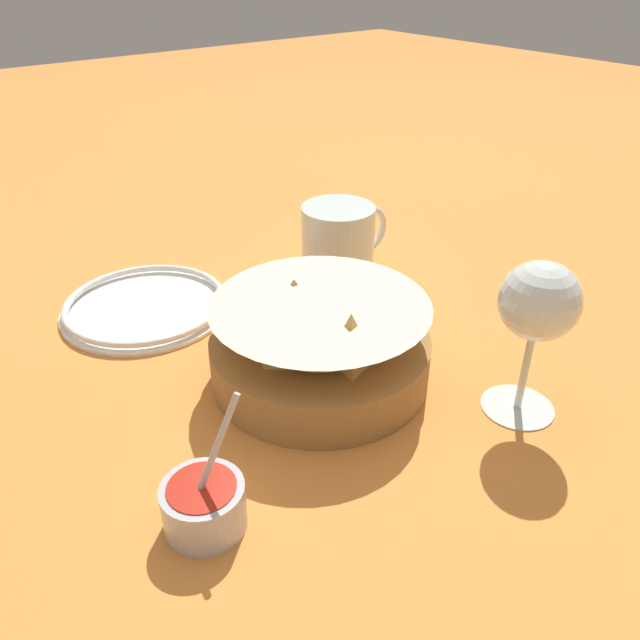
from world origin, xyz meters
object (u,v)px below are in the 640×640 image
Objects in this scene: food_basket at (320,345)px; wine_glass at (538,307)px; beer_mug at (339,244)px; side_plate at (146,305)px; sauce_cup at (204,504)px.

food_basket is 1.43× the size of wine_glass.
food_basket is at bearing -134.29° from beer_mug.
wine_glass is 0.33m from beer_mug.
beer_mug is 0.66× the size of side_plate.
sauce_cup reaches higher than food_basket.
wine_glass is 0.77× the size of side_plate.
food_basket is at bearing 26.71° from sauce_cup.
wine_glass is 1.16× the size of beer_mug.
side_plate is at bearing 109.26° from food_basket.
side_plate is at bearing 117.04° from wine_glass.
beer_mug reaches higher than side_plate.
sauce_cup is at bearing -153.29° from food_basket.
sauce_cup is at bearing -143.29° from beer_mug.
sauce_cup reaches higher than beer_mug.
beer_mug is at bearing 45.71° from food_basket.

